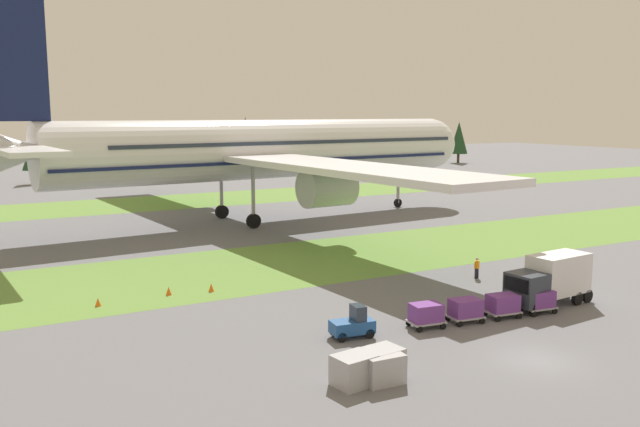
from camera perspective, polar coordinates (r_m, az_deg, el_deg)
The scene contains 19 objects.
ground_plane at distance 39.03m, azimuth 18.04°, elevation -11.90°, with size 400.00×400.00×0.00m, color slate.
grass_strip_near at distance 60.76m, azimuth -1.74°, elevation -4.12°, with size 320.00×17.02×0.01m, color olive.
grass_strip_far at distance 103.25m, azimuth -13.59°, elevation 0.93°, with size 320.00×17.02×0.01m, color olive.
airliner at distance 82.47m, azimuth -5.67°, elevation 5.50°, with size 65.59×80.95×25.00m.
baggage_tug at distance 40.54m, azimuth 2.87°, elevation -9.48°, with size 2.75×1.64×1.97m.
cargo_dolly_lead at distance 42.72m, azimuth 9.10°, elevation -8.48°, with size 2.38×1.78×1.55m.
cargo_dolly_second at distance 44.21m, azimuth 12.38°, elevation -7.98°, with size 2.38×1.78×1.55m.
cargo_dolly_third at distance 45.84m, azimuth 15.42°, elevation -7.50°, with size 2.38×1.78×1.55m.
cargo_dolly_fourth at distance 47.59m, azimuth 18.24°, elevation -7.03°, with size 2.38×1.78×1.55m.
catering_truck at distance 49.29m, azimuth 19.15°, elevation -5.30°, with size 7.11×2.84×3.58m.
ground_crew_marshaller at distance 58.95m, azimuth 21.34°, elevation -4.18°, with size 0.36×0.52×1.74m.
ground_crew_loader at distance 55.83m, azimuth 13.32°, elevation -4.51°, with size 0.56×0.36×1.74m.
uld_container_0 at distance 33.86m, azimuth 2.95°, elevation -13.29°, with size 2.00×1.60×1.54m, color #A3A3A8.
uld_container_1 at distance 34.31m, azimuth 5.33°, elevation -13.05°, with size 2.00×1.60×1.51m, color #A3A3A8.
uld_container_2 at distance 34.94m, azimuth 5.31°, elevation -12.63°, with size 2.00×1.60×1.52m, color #A3A3A8.
taxiway_marker_0 at distance 51.25m, azimuth -9.33°, elevation -6.29°, with size 0.44×0.44×0.63m, color orange.
taxiway_marker_1 at distance 50.92m, azimuth -12.87°, elevation -6.49°, with size 0.44×0.44×0.63m, color orange.
taxiway_marker_2 at distance 49.40m, azimuth -18.53°, elevation -7.23°, with size 0.44×0.44×0.58m, color orange.
distant_tree_line at distance 143.72m, azimuth -15.36°, elevation 5.69°, with size 191.70×10.50×12.59m.
Camera 1 is at (-27.21, -24.55, 13.41)m, focal length 37.25 mm.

